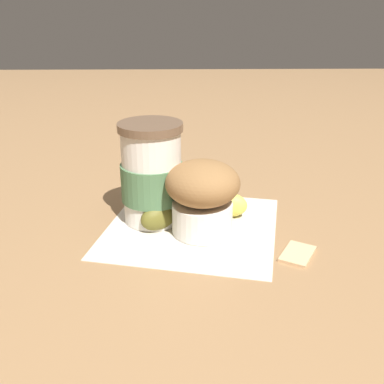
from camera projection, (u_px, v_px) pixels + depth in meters
The scene contains 6 objects.
ground_plane at pixel (192, 227), 0.59m from camera, with size 3.00×3.00×0.00m, color #936D47.
paper_napkin at pixel (192, 226), 0.59m from camera, with size 0.22×0.22×0.00m, color beige.
coffee_cup at pixel (152, 175), 0.59m from camera, with size 0.08×0.08×0.13m.
muffin at pixel (203, 194), 0.56m from camera, with size 0.09×0.09×0.09m.
banana at pixel (193, 209), 0.60m from camera, with size 0.15×0.08×0.03m.
sugar_packet at pixel (298, 252), 0.52m from camera, with size 0.05×0.03×0.01m, color #E0B27F.
Camera 1 is at (-0.01, -0.53, 0.27)m, focal length 42.00 mm.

